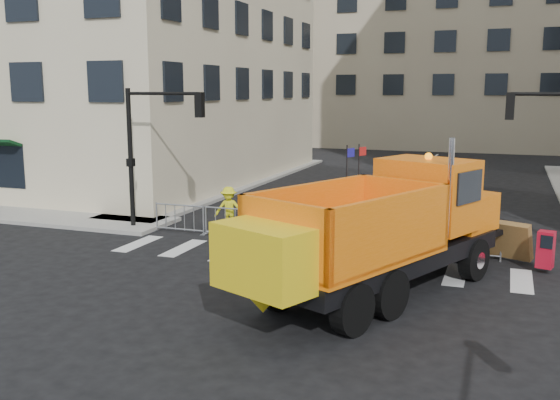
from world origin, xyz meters
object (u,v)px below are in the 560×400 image
(cop_a, at_px, (466,234))
(cop_c, at_px, (452,233))
(plow_truck, at_px, (379,228))
(worker, at_px, (229,209))
(cop_b, at_px, (463,231))
(newspaper_box, at_px, (546,249))

(cop_a, height_order, cop_c, cop_c)
(plow_truck, bearing_deg, cop_a, -1.03)
(plow_truck, xyz_separation_m, worker, (-6.56, 5.00, -0.85))
(cop_b, bearing_deg, newspaper_box, 161.42)
(worker, relative_size, newspaper_box, 1.52)
(cop_a, height_order, worker, worker)
(plow_truck, relative_size, cop_c, 6.04)
(plow_truck, height_order, worker, plow_truck)
(newspaper_box, bearing_deg, plow_truck, -122.40)
(worker, bearing_deg, cop_b, -16.67)
(cop_a, xyz_separation_m, cop_c, (-0.43, 0.00, 0.01))
(worker, bearing_deg, newspaper_box, -17.49)
(newspaper_box, bearing_deg, cop_c, -172.52)
(plow_truck, height_order, cop_b, plow_truck)
(plow_truck, distance_m, cop_b, 4.66)
(plow_truck, relative_size, cop_a, 6.10)
(cop_a, relative_size, cop_c, 0.99)
(cop_a, relative_size, worker, 1.07)
(plow_truck, distance_m, cop_c, 4.55)
(plow_truck, xyz_separation_m, cop_a, (1.93, 4.19, -0.94))
(cop_c, relative_size, newspaper_box, 1.64)
(newspaper_box, bearing_deg, cop_b, -173.66)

